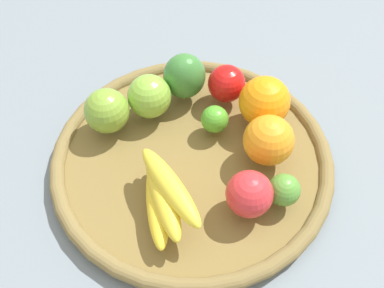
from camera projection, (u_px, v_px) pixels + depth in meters
name	position (u px, v px, depth m)	size (l,w,h in m)	color
ground_plane	(192.00, 163.00, 0.72)	(2.40, 2.40, 0.00)	slate
basket	(192.00, 158.00, 0.71)	(0.45, 0.45, 0.03)	olive
orange_1	(264.00, 102.00, 0.71)	(0.08, 0.08, 0.08)	orange
banana_bunch	(163.00, 194.00, 0.61)	(0.10, 0.16, 0.06)	yellow
bell_pepper	(182.00, 76.00, 0.74)	(0.07, 0.07, 0.08)	#3B7D36
apple_2	(227.00, 84.00, 0.75)	(0.06, 0.06, 0.06)	red
lime_0	(215.00, 119.00, 0.71)	(0.05, 0.05, 0.05)	#4DA42A
apple_1	(249.00, 194.00, 0.61)	(0.07, 0.07, 0.07)	red
orange_0	(269.00, 140.00, 0.66)	(0.08, 0.08, 0.08)	orange
apple_3	(107.00, 111.00, 0.70)	(0.07, 0.07, 0.07)	#77A333
apple_0	(149.00, 96.00, 0.72)	(0.07, 0.07, 0.07)	#80B63B
lime_1	(284.00, 190.00, 0.62)	(0.05, 0.05, 0.05)	#539334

